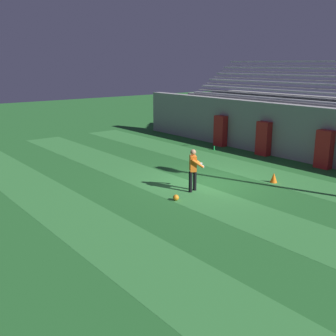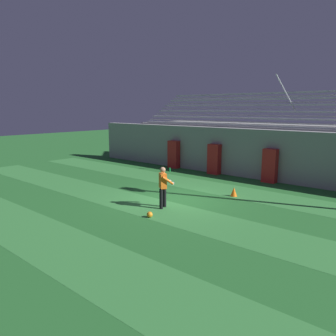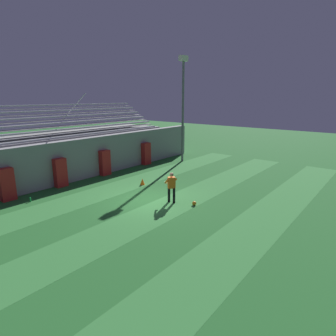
{
  "view_description": "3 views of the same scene",
  "coord_description": "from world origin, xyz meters",
  "px_view_note": "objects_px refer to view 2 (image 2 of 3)",
  "views": [
    {
      "loc": [
        11.21,
        -11.2,
        4.84
      ],
      "look_at": [
        -0.05,
        -2.08,
        0.97
      ],
      "focal_mm": 42.0,
      "sensor_mm": 36.0,
      "label": 1
    },
    {
      "loc": [
        8.89,
        -10.75,
        3.96
      ],
      "look_at": [
        0.51,
        -1.0,
        1.6
      ],
      "focal_mm": 35.0,
      "sensor_mm": 36.0,
      "label": 2
    },
    {
      "loc": [
        -10.78,
        -10.11,
        5.55
      ],
      "look_at": [
        0.85,
        -0.7,
        1.76
      ],
      "focal_mm": 30.0,
      "sensor_mm": 36.0,
      "label": 3
    }
  ],
  "objects_px": {
    "soccer_ball": "(150,215)",
    "padding_pillar_gate_left": "(214,159)",
    "padding_pillar_gate_right": "(270,166)",
    "goalkeeper": "(163,185)",
    "traffic_cone": "(234,192)",
    "water_bottle": "(170,170)",
    "padding_pillar_far_left": "(174,154)"
  },
  "relations": [
    {
      "from": "padding_pillar_gate_left",
      "to": "padding_pillar_far_left",
      "type": "height_order",
      "value": "same"
    },
    {
      "from": "goalkeeper",
      "to": "padding_pillar_gate_left",
      "type": "bearing_deg",
      "value": 107.25
    },
    {
      "from": "soccer_ball",
      "to": "padding_pillar_far_left",
      "type": "bearing_deg",
      "value": 124.73
    },
    {
      "from": "padding_pillar_far_left",
      "to": "padding_pillar_gate_right",
      "type": "bearing_deg",
      "value": 0.0
    },
    {
      "from": "soccer_ball",
      "to": "water_bottle",
      "type": "height_order",
      "value": "water_bottle"
    },
    {
      "from": "traffic_cone",
      "to": "water_bottle",
      "type": "distance_m",
      "value": 6.6
    },
    {
      "from": "padding_pillar_gate_left",
      "to": "padding_pillar_gate_right",
      "type": "height_order",
      "value": "same"
    },
    {
      "from": "padding_pillar_gate_right",
      "to": "traffic_cone",
      "type": "height_order",
      "value": "padding_pillar_gate_right"
    },
    {
      "from": "padding_pillar_gate_right",
      "to": "traffic_cone",
      "type": "bearing_deg",
      "value": -90.32
    },
    {
      "from": "padding_pillar_gate_right",
      "to": "water_bottle",
      "type": "distance_m",
      "value": 6.23
    },
    {
      "from": "goalkeeper",
      "to": "water_bottle",
      "type": "bearing_deg",
      "value": 128.36
    },
    {
      "from": "padding_pillar_gate_left",
      "to": "padding_pillar_gate_right",
      "type": "distance_m",
      "value": 3.53
    },
    {
      "from": "padding_pillar_gate_right",
      "to": "soccer_ball",
      "type": "relative_size",
      "value": 8.28
    },
    {
      "from": "goalkeeper",
      "to": "traffic_cone",
      "type": "relative_size",
      "value": 3.98
    },
    {
      "from": "padding_pillar_gate_right",
      "to": "goalkeeper",
      "type": "height_order",
      "value": "padding_pillar_gate_right"
    },
    {
      "from": "goalkeeper",
      "to": "traffic_cone",
      "type": "height_order",
      "value": "goalkeeper"
    },
    {
      "from": "soccer_ball",
      "to": "traffic_cone",
      "type": "height_order",
      "value": "traffic_cone"
    },
    {
      "from": "padding_pillar_far_left",
      "to": "goalkeeper",
      "type": "relative_size",
      "value": 1.09
    },
    {
      "from": "padding_pillar_gate_left",
      "to": "goalkeeper",
      "type": "xyz_separation_m",
      "value": [
        2.23,
        -7.2,
        0.04
      ]
    },
    {
      "from": "padding_pillar_gate_left",
      "to": "padding_pillar_far_left",
      "type": "relative_size",
      "value": 1.0
    },
    {
      "from": "goalkeeper",
      "to": "soccer_ball",
      "type": "bearing_deg",
      "value": -71.46
    },
    {
      "from": "padding_pillar_gate_right",
      "to": "water_bottle",
      "type": "bearing_deg",
      "value": -169.19
    },
    {
      "from": "soccer_ball",
      "to": "padding_pillar_gate_left",
      "type": "bearing_deg",
      "value": 107.44
    },
    {
      "from": "padding_pillar_far_left",
      "to": "traffic_cone",
      "type": "bearing_deg",
      "value": -29.45
    },
    {
      "from": "water_bottle",
      "to": "padding_pillar_far_left",
      "type": "bearing_deg",
      "value": 119.06
    },
    {
      "from": "padding_pillar_gate_left",
      "to": "soccer_ball",
      "type": "relative_size",
      "value": 8.28
    },
    {
      "from": "padding_pillar_far_left",
      "to": "traffic_cone",
      "type": "distance_m",
      "value": 7.72
    },
    {
      "from": "padding_pillar_gate_left",
      "to": "traffic_cone",
      "type": "distance_m",
      "value": 5.21
    },
    {
      "from": "padding_pillar_far_left",
      "to": "traffic_cone",
      "type": "relative_size",
      "value": 4.33
    },
    {
      "from": "soccer_ball",
      "to": "water_bottle",
      "type": "relative_size",
      "value": 0.92
    },
    {
      "from": "goalkeeper",
      "to": "water_bottle",
      "type": "distance_m",
      "value": 7.74
    },
    {
      "from": "traffic_cone",
      "to": "padding_pillar_far_left",
      "type": "bearing_deg",
      "value": 150.55
    }
  ]
}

